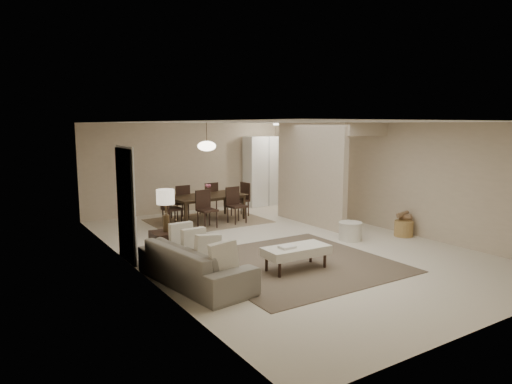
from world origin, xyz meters
TOP-DOWN VIEW (x-y plane):
  - floor at (0.00, 0.00)m, footprint 9.00×9.00m
  - ceiling at (0.00, 0.00)m, footprint 9.00×9.00m
  - back_wall at (0.00, 4.50)m, footprint 6.00×0.00m
  - left_wall at (-3.00, 0.00)m, footprint 0.00×9.00m
  - right_wall at (3.00, 0.00)m, footprint 0.00×9.00m
  - partition at (1.80, 1.25)m, footprint 0.15×2.50m
  - doorway at (-2.97, 0.60)m, footprint 0.04×0.90m
  - pantry_cabinet at (2.35, 4.15)m, footprint 1.20×0.55m
  - flush_light at (2.30, 3.20)m, footprint 0.44×0.44m
  - living_rug at (-0.51, -1.18)m, footprint 3.20×3.20m
  - sofa at (-2.45, -1.18)m, footprint 2.26×1.14m
  - ottoman_bench at (-0.71, -1.48)m, footprint 1.16×0.56m
  - side_table at (-2.40, 0.11)m, footprint 0.54×0.54m
  - table_lamp at (-2.40, 0.11)m, footprint 0.32×0.32m
  - round_pouf at (1.50, -0.50)m, footprint 0.50×0.50m
  - wicker_basket at (2.75, -0.87)m, footprint 0.53×0.53m
  - dining_rug at (-0.20, 2.89)m, footprint 2.80×2.10m
  - dining_table at (-0.20, 2.89)m, footprint 1.99×1.24m
  - dining_chairs at (-0.20, 2.89)m, footprint 2.46×1.87m
  - vase at (-0.20, 2.89)m, footprint 0.16×0.16m
  - yellow_mat at (2.32, 1.88)m, footprint 0.99×0.62m
  - pendant_light at (-0.20, 2.89)m, footprint 0.46×0.46m

SIDE VIEW (x-z plane):
  - floor at x=0.00m, z-range 0.00..0.00m
  - living_rug at x=-0.51m, z-range 0.00..0.01m
  - dining_rug at x=-0.20m, z-range 0.00..0.01m
  - yellow_mat at x=2.32m, z-range 0.00..0.01m
  - wicker_basket at x=2.75m, z-range 0.00..0.35m
  - round_pouf at x=1.50m, z-range 0.00..0.39m
  - side_table at x=-2.40m, z-range 0.00..0.56m
  - sofa at x=-2.45m, z-range 0.00..0.63m
  - ottoman_bench at x=-0.71m, z-range 0.12..0.53m
  - dining_table at x=-0.20m, z-range 0.00..0.67m
  - dining_chairs at x=-0.20m, z-range 0.00..0.91m
  - vase at x=-0.20m, z-range 0.67..0.83m
  - doorway at x=-2.97m, z-range 0.00..2.04m
  - pantry_cabinet at x=2.35m, z-range 0.00..2.10m
  - table_lamp at x=-2.40m, z-range 0.75..1.51m
  - back_wall at x=0.00m, z-range -1.75..4.25m
  - left_wall at x=-3.00m, z-range -3.25..5.75m
  - right_wall at x=3.00m, z-range -3.25..5.75m
  - partition at x=1.80m, z-range 0.00..2.50m
  - pendant_light at x=-0.20m, z-range 1.57..2.27m
  - flush_light at x=2.30m, z-range 2.44..2.48m
  - ceiling at x=0.00m, z-range 2.50..2.50m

